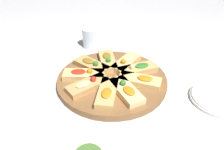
{
  "coord_description": "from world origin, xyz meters",
  "views": [
    {
      "loc": [
        0.19,
        0.61,
        0.46
      ],
      "look_at": [
        0.0,
        0.0,
        0.03
      ],
      "focal_mm": 35.0,
      "sensor_mm": 36.0,
      "label": 1
    }
  ],
  "objects_px": {
    "plate_left": "(219,98)",
    "water_glass": "(90,38)",
    "plate_right": "(5,109)",
    "serving_board": "(112,80)",
    "napkin_stack": "(136,42)"
  },
  "relations": [
    {
      "from": "serving_board",
      "to": "napkin_stack",
      "type": "distance_m",
      "value": 0.35
    },
    {
      "from": "plate_right",
      "to": "water_glass",
      "type": "bearing_deg",
      "value": -133.98
    },
    {
      "from": "plate_left",
      "to": "water_glass",
      "type": "xyz_separation_m",
      "value": [
        0.31,
        -0.5,
        0.04
      ]
    },
    {
      "from": "plate_right",
      "to": "serving_board",
      "type": "bearing_deg",
      "value": -172.16
    },
    {
      "from": "plate_left",
      "to": "plate_right",
      "type": "bearing_deg",
      "value": -12.38
    },
    {
      "from": "plate_right",
      "to": "water_glass",
      "type": "xyz_separation_m",
      "value": [
        -0.34,
        -0.35,
        0.04
      ]
    },
    {
      "from": "serving_board",
      "to": "plate_left",
      "type": "height_order",
      "value": "serving_board"
    },
    {
      "from": "plate_left",
      "to": "water_glass",
      "type": "distance_m",
      "value": 0.59
    },
    {
      "from": "serving_board",
      "to": "plate_right",
      "type": "relative_size",
      "value": 1.97
    },
    {
      "from": "plate_right",
      "to": "napkin_stack",
      "type": "xyz_separation_m",
      "value": [
        -0.56,
        -0.33,
        -0.01
      ]
    },
    {
      "from": "water_glass",
      "to": "plate_right",
      "type": "bearing_deg",
      "value": 46.02
    },
    {
      "from": "plate_left",
      "to": "plate_right",
      "type": "relative_size",
      "value": 0.92
    },
    {
      "from": "plate_right",
      "to": "plate_left",
      "type": "bearing_deg",
      "value": 167.62
    },
    {
      "from": "plate_right",
      "to": "water_glass",
      "type": "height_order",
      "value": "water_glass"
    },
    {
      "from": "serving_board",
      "to": "water_glass",
      "type": "bearing_deg",
      "value": -87.75
    }
  ]
}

